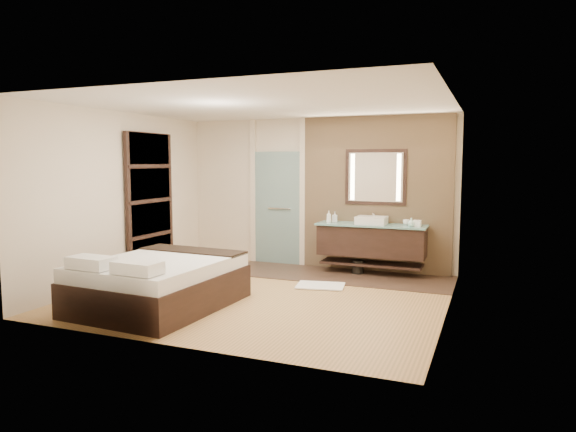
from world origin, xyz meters
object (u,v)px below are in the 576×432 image
at_px(vanity, 371,241).
at_px(mirror_unit, 375,177).
at_px(bed, 159,283).
at_px(waste_bin, 358,267).

distance_m(vanity, mirror_unit, 1.10).
bearing_deg(bed, waste_bin, 59.50).
bearing_deg(vanity, bed, -125.70).
height_order(vanity, bed, vanity).
bearing_deg(waste_bin, mirror_unit, 55.21).
distance_m(bed, waste_bin, 3.53).
xyz_separation_m(bed, waste_bin, (1.94, 2.93, -0.21)).
bearing_deg(bed, mirror_unit, 59.38).
distance_m(vanity, bed, 3.71).
bearing_deg(mirror_unit, bed, -123.65).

